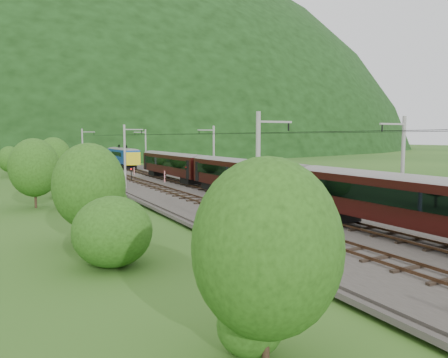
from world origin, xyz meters
name	(u,v)px	position (x,y,z in m)	size (l,w,h in m)	color
ground	(336,237)	(0.00, 0.00, 0.00)	(600.00, 600.00, 0.00)	#254F18
railbed	(258,212)	(0.00, 10.00, 0.15)	(14.00, 220.00, 0.30)	#38332D
track_left	(234,212)	(-2.40, 10.00, 0.37)	(2.40, 220.00, 0.27)	brown
track_right	(281,208)	(2.40, 10.00, 0.37)	(2.40, 220.00, 0.27)	brown
catenary_left	(125,155)	(-6.12, 32.00, 4.50)	(2.54, 192.28, 8.00)	gray
catenary_right	(213,153)	(6.12, 32.00, 4.50)	(2.54, 192.28, 8.00)	gray
overhead_wires	(259,133)	(0.00, 10.00, 7.10)	(4.83, 198.00, 0.03)	black
mountain_main	(39,148)	(0.00, 260.00, 0.00)	(504.00, 360.00, 244.00)	black
train	(310,179)	(2.40, 5.96, 3.31)	(2.77, 133.61, 4.80)	black
hazard_post_near	(134,171)	(0.04, 50.57, 0.96)	(0.14, 0.14, 1.33)	red
hazard_post_far	(165,176)	(0.68, 36.77, 1.12)	(0.17, 0.17, 1.64)	red
signal	(131,174)	(-3.27, 40.10, 1.41)	(0.21, 0.21, 1.89)	black
vegetation_left	(69,182)	(-14.95, 16.43, 2.97)	(10.97, 146.41, 6.73)	#214512
vegetation_right	(310,183)	(12.70, 18.98, 1.30)	(6.54, 111.73, 3.17)	#214512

